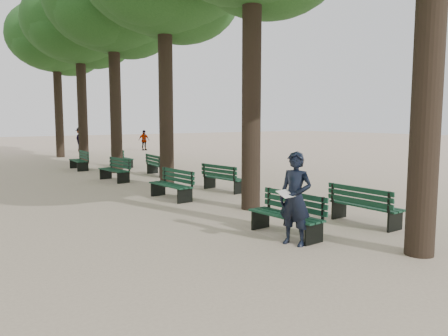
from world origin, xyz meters
TOP-DOWN VIEW (x-y plane):
  - ground at (0.00, 0.00)m, footprint 120.00×120.00m
  - tree_central_3 at (1.50, 13.00)m, footprint 6.00×6.00m
  - tree_central_4 at (1.50, 18.00)m, footprint 6.00×6.00m
  - tree_central_5 at (1.50, 23.00)m, footprint 6.00×6.00m
  - bench_left_0 at (0.37, 0.37)m, footprint 0.67×1.83m
  - bench_left_1 at (0.37, 5.56)m, footprint 0.70×1.84m
  - bench_left_2 at (0.37, 10.40)m, footprint 0.74×1.85m
  - bench_left_3 at (0.37, 15.18)m, footprint 0.66×1.83m
  - bench_right_0 at (2.63, 0.05)m, footprint 0.60×1.81m
  - bench_right_1 at (2.63, 5.91)m, footprint 0.79×1.86m
  - bench_right_2 at (2.63, 10.99)m, footprint 0.74×1.85m
  - bench_right_3 at (2.63, 15.22)m, footprint 0.59×1.81m
  - man_with_map at (0.07, -0.22)m, footprint 0.73×0.82m
  - pedestrian_b at (3.94, 26.82)m, footprint 0.47×1.23m
  - pedestrian_c at (8.61, 25.69)m, footprint 0.96×0.39m

SIDE VIEW (x-z plane):
  - ground at x=0.00m, z-range 0.00..0.00m
  - bench_left_0 at x=0.37m, z-range -0.19..0.73m
  - bench_left_1 at x=0.37m, z-range -0.19..0.73m
  - bench_left_2 at x=0.37m, z-range -0.19..0.73m
  - bench_left_3 at x=0.37m, z-range -0.19..0.73m
  - bench_right_0 at x=2.63m, z-range -0.19..0.73m
  - bench_right_1 at x=2.63m, z-range -0.19..0.73m
  - bench_right_2 at x=2.63m, z-range -0.19..0.73m
  - bench_right_3 at x=2.63m, z-range -0.19..0.73m
  - pedestrian_c at x=8.61m, z-range 0.00..1.60m
  - man_with_map at x=0.07m, z-range 0.00..1.86m
  - pedestrian_b at x=3.94m, z-range 0.00..1.87m
  - tree_central_3 at x=1.50m, z-range 2.68..12.63m
  - tree_central_4 at x=1.50m, z-range 2.68..12.63m
  - tree_central_5 at x=1.50m, z-range 2.68..12.63m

